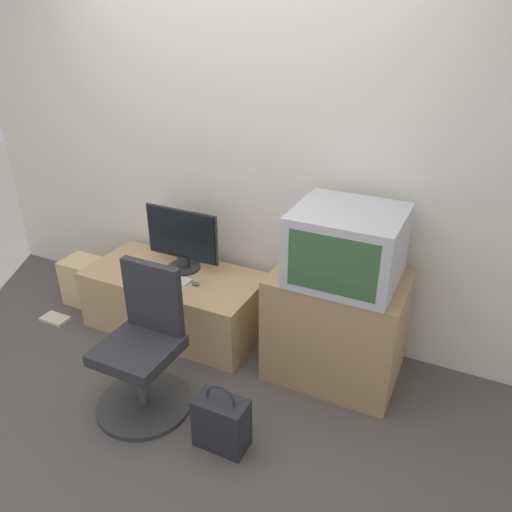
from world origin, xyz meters
TOP-DOWN VIEW (x-y plane):
  - ground_plane at (0.00, 0.00)m, footprint 12.00×12.00m
  - wall_back at (0.00, 1.32)m, footprint 4.40×0.05m
  - desk at (-0.31, 0.94)m, footprint 1.23×0.60m
  - side_stand at (0.86, 0.94)m, footprint 0.78×0.54m
  - main_monitor at (-0.28, 1.04)m, footprint 0.56×0.23m
  - keyboard at (-0.28, 0.86)m, footprint 0.29×0.11m
  - mouse at (-0.09, 0.87)m, footprint 0.06×0.04m
  - crt_tv at (0.89, 0.93)m, footprint 0.59×0.53m
  - office_chair at (-0.02, 0.22)m, footprint 0.55×0.55m
  - cardboard_box_lower at (-1.15, 0.91)m, footprint 0.25×0.24m
  - handbag at (0.52, 0.13)m, footprint 0.28×0.16m
  - book at (-1.16, 0.60)m, footprint 0.20×0.12m

SIDE VIEW (x-z plane):
  - ground_plane at x=0.00m, z-range 0.00..0.00m
  - book at x=-1.16m, z-range 0.00..0.02m
  - handbag at x=0.52m, z-range -0.04..0.35m
  - cardboard_box_lower at x=-1.15m, z-range 0.00..0.36m
  - desk at x=-0.31m, z-range 0.00..0.43m
  - office_chair at x=-0.02m, z-range -0.09..0.77m
  - side_stand at x=0.86m, z-range 0.00..0.69m
  - keyboard at x=-0.28m, z-range 0.43..0.44m
  - mouse at x=-0.09m, z-range 0.43..0.45m
  - main_monitor at x=-0.28m, z-range 0.43..0.87m
  - crt_tv at x=0.89m, z-range 0.69..1.11m
  - wall_back at x=0.00m, z-range 0.00..2.60m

